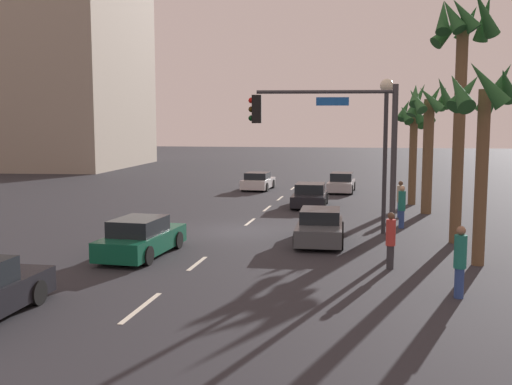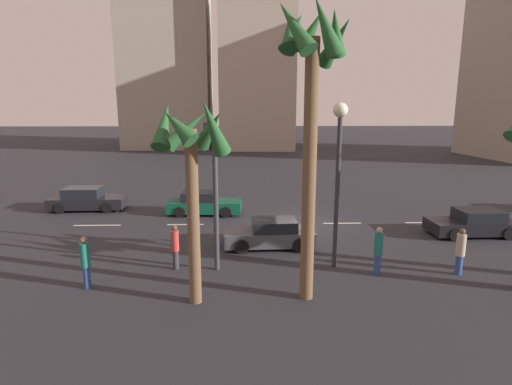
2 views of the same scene
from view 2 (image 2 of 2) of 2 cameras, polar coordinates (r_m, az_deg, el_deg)
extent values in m
plane|color=#28282D|center=(22.88, 6.01, -4.32)|extent=(220.00, 220.00, 0.00)
cube|color=silver|center=(27.12, 31.70, -3.48)|extent=(2.28, 0.14, 0.01)
cube|color=silver|center=(24.84, 22.50, -3.86)|extent=(2.32, 0.14, 0.01)
cube|color=silver|center=(23.32, 11.86, -4.19)|extent=(2.11, 0.14, 0.01)
cube|color=silver|center=(22.90, -9.74, -4.40)|extent=(1.99, 0.14, 0.01)
cube|color=silver|center=(24.05, -21.15, -4.26)|extent=(2.54, 0.14, 0.01)
cube|color=black|center=(23.40, 27.79, -4.13)|extent=(4.37, 1.95, 0.60)
cube|color=black|center=(23.39, 28.47, -2.75)|extent=(2.12, 1.67, 0.55)
cylinder|color=black|center=(22.05, 25.90, -5.25)|extent=(0.65, 0.24, 0.64)
cylinder|color=black|center=(23.51, 23.87, -4.05)|extent=(0.65, 0.24, 0.64)
cylinder|color=black|center=(23.46, 31.64, -4.86)|extent=(0.65, 0.24, 0.64)
cylinder|color=black|center=(24.84, 29.39, -3.76)|extent=(0.65, 0.24, 0.64)
cube|color=#0F5138|center=(24.85, -7.13, -1.87)|extent=(4.42, 1.87, 0.66)
cube|color=black|center=(24.75, -7.77, -0.50)|extent=(2.15, 1.57, 0.55)
cylinder|color=black|center=(25.51, -3.88, -1.83)|extent=(0.65, 0.25, 0.64)
cylinder|color=black|center=(23.98, -4.18, -2.73)|extent=(0.65, 0.25, 0.64)
cylinder|color=black|center=(25.86, -9.85, -1.79)|extent=(0.65, 0.25, 0.64)
cylinder|color=black|center=(24.36, -10.52, -2.67)|extent=(0.65, 0.25, 0.64)
cube|color=black|center=(27.67, -22.24, -1.25)|extent=(4.57, 1.83, 0.67)
cube|color=black|center=(27.63, -22.87, 0.02)|extent=(2.21, 1.57, 0.59)
cylinder|color=black|center=(28.03, -18.95, -1.20)|extent=(0.64, 0.23, 0.64)
cylinder|color=black|center=(26.51, -19.91, -2.00)|extent=(0.64, 0.23, 0.64)
cylinder|color=black|center=(28.95, -24.31, -1.22)|extent=(0.64, 0.23, 0.64)
cylinder|color=black|center=(27.47, -25.53, -1.99)|extent=(0.64, 0.23, 0.64)
cube|color=#474C51|center=(19.05, 1.78, -6.13)|extent=(4.20, 1.90, 0.63)
cube|color=black|center=(18.91, 2.54, -4.47)|extent=(2.05, 1.60, 0.50)
cylinder|color=black|center=(18.25, -2.00, -7.48)|extent=(0.65, 0.25, 0.64)
cylinder|color=black|center=(19.78, -2.18, -5.91)|extent=(0.65, 0.25, 0.64)
cylinder|color=black|center=(18.51, 6.01, -7.25)|extent=(0.65, 0.25, 0.64)
cylinder|color=black|center=(20.03, 5.20, -5.73)|extent=(0.65, 0.25, 0.64)
cylinder|color=#38383D|center=(15.83, -5.61, -0.58)|extent=(0.20, 0.20, 5.93)
cylinder|color=#38383D|center=(17.80, -6.40, 9.62)|extent=(0.80, 4.64, 0.12)
cube|color=black|center=(20.15, -6.81, 8.24)|extent=(0.36, 0.36, 0.95)
sphere|color=red|center=(20.32, -6.86, 9.10)|extent=(0.20, 0.20, 0.20)
sphere|color=#392605|center=(20.33, -6.84, 8.25)|extent=(0.20, 0.20, 0.20)
sphere|color=black|center=(20.35, -6.82, 7.41)|extent=(0.20, 0.20, 0.20)
cube|color=#1959B2|center=(17.58, -6.32, 8.55)|extent=(0.20, 1.09, 0.28)
cylinder|color=#2D2D33|center=(16.36, 11.16, -0.32)|extent=(0.18, 0.18, 5.95)
sphere|color=#F2EACC|center=(16.00, 11.64, 11.14)|extent=(0.56, 0.56, 0.56)
cylinder|color=#333338|center=(16.86, -11.05, -9.14)|extent=(0.32, 0.32, 0.76)
cylinder|color=#BF3833|center=(16.59, -11.16, -6.57)|extent=(0.42, 0.42, 0.83)
sphere|color=brown|center=(16.44, -11.24, -4.82)|extent=(0.23, 0.23, 0.23)
cylinder|color=#2D478C|center=(17.86, 26.28, -8.98)|extent=(0.32, 0.32, 0.77)
cylinder|color=#B2A58C|center=(17.60, 26.52, -6.52)|extent=(0.43, 0.43, 0.84)
sphere|color=brown|center=(17.45, 26.69, -4.85)|extent=(0.23, 0.23, 0.23)
cylinder|color=#2D478C|center=(16.09, -22.37, -10.83)|extent=(0.35, 0.35, 0.81)
cylinder|color=#1E7266|center=(15.79, -22.61, -7.99)|extent=(0.46, 0.46, 0.88)
sphere|color=#8C664C|center=(15.62, -22.78, -6.06)|extent=(0.24, 0.24, 0.24)
cylinder|color=#2D478C|center=(16.72, 16.45, -9.55)|extent=(0.34, 0.34, 0.79)
cylinder|color=#1E7266|center=(16.44, 16.62, -6.85)|extent=(0.45, 0.45, 0.87)
sphere|color=tan|center=(16.28, 16.74, -5.01)|extent=(0.23, 0.23, 0.23)
cylinder|color=brown|center=(13.23, 7.38, 2.32)|extent=(0.44, 0.44, 8.39)
cone|color=#235628|center=(13.23, 4.76, 21.50)|extent=(0.71, 1.30, 1.44)
cone|color=#235628|center=(12.54, 5.29, 22.04)|extent=(1.48, 1.50, 1.76)
cone|color=#235628|center=(12.48, 9.60, 21.83)|extent=(1.30, 0.84, 1.75)
cone|color=#235628|center=(13.05, 10.98, 20.92)|extent=(0.96, 1.21, 1.46)
cone|color=#235628|center=(13.67, 11.02, 19.82)|extent=(1.18, 1.71, 1.56)
cone|color=#235628|center=(13.95, 7.72, 21.29)|extent=(1.23, 0.67, 1.53)
cone|color=#235628|center=(13.63, 5.34, 21.27)|extent=(1.24, 1.27, 1.47)
cylinder|color=brown|center=(13.26, -8.69, -3.68)|extent=(0.40, 0.40, 5.69)
cone|color=#235628|center=(13.02, -12.61, 9.13)|extent=(0.74, 1.49, 1.63)
cone|color=#235628|center=(12.28, -10.76, 9.08)|extent=(1.42, 1.09, 1.25)
cone|color=#235628|center=(12.24, -5.94, 8.95)|extent=(1.22, 1.44, 1.80)
cone|color=#235628|center=(13.22, -6.34, 8.76)|extent=(1.38, 1.48, 1.45)
cone|color=#235628|center=(13.64, -9.54, 8.69)|extent=(1.75, 0.95, 1.52)
cube|color=#B2A38E|center=(64.34, 0.30, 16.54)|extent=(11.31, 13.17, 23.04)
cube|color=#9E9384|center=(69.62, -11.89, 16.69)|extent=(13.31, 17.27, 24.85)
camera|label=1|loc=(26.74, -54.06, 2.91)|focal=40.36mm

